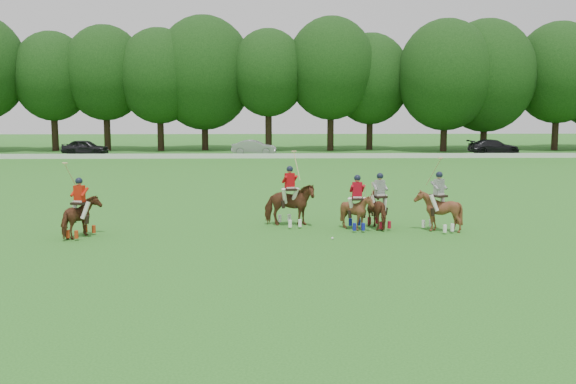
{
  "coord_description": "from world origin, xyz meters",
  "views": [
    {
      "loc": [
        0.3,
        -20.84,
        4.76
      ],
      "look_at": [
        0.93,
        4.2,
        1.4
      ],
      "focal_mm": 40.0,
      "sensor_mm": 36.0,
      "label": 1
    }
  ],
  "objects_px": {
    "car_left": "(85,147)",
    "polo_red_a": "(80,216)",
    "car_right": "(494,147)",
    "polo_red_c": "(357,211)",
    "polo_ball": "(332,238)",
    "car_mid": "(254,147)",
    "polo_stripe_b": "(438,210)",
    "polo_red_b": "(290,204)",
    "polo_stripe_a": "(379,209)"
  },
  "relations": [
    {
      "from": "polo_ball",
      "to": "polo_stripe_b",
      "type": "bearing_deg",
      "value": 18.88
    },
    {
      "from": "polo_stripe_a",
      "to": "polo_stripe_b",
      "type": "relative_size",
      "value": 0.77
    },
    {
      "from": "car_left",
      "to": "polo_ball",
      "type": "relative_size",
      "value": 49.34
    },
    {
      "from": "polo_red_b",
      "to": "polo_stripe_b",
      "type": "height_order",
      "value": "polo_red_b"
    },
    {
      "from": "polo_stripe_a",
      "to": "polo_red_c",
      "type": "bearing_deg",
      "value": -159.82
    },
    {
      "from": "car_mid",
      "to": "polo_red_b",
      "type": "xyz_separation_m",
      "value": [
        2.46,
        -38.12,
        0.16
      ]
    },
    {
      "from": "polo_red_c",
      "to": "polo_ball",
      "type": "height_order",
      "value": "polo_red_c"
    },
    {
      "from": "polo_red_a",
      "to": "polo_red_b",
      "type": "height_order",
      "value": "polo_red_b"
    },
    {
      "from": "car_right",
      "to": "polo_ball",
      "type": "xyz_separation_m",
      "value": [
        -19.97,
        -40.77,
        -0.69
      ]
    },
    {
      "from": "polo_red_b",
      "to": "car_left",
      "type": "bearing_deg",
      "value": 116.5
    },
    {
      "from": "polo_red_a",
      "to": "car_left",
      "type": "bearing_deg",
      "value": 105.74
    },
    {
      "from": "polo_stripe_a",
      "to": "polo_ball",
      "type": "relative_size",
      "value": 24.21
    },
    {
      "from": "polo_red_c",
      "to": "polo_ball",
      "type": "xyz_separation_m",
      "value": [
        -1.11,
        -1.77,
        -0.71
      ]
    },
    {
      "from": "polo_red_b",
      "to": "polo_stripe_a",
      "type": "xyz_separation_m",
      "value": [
        3.5,
        -0.53,
        -0.1
      ]
    },
    {
      "from": "car_mid",
      "to": "polo_stripe_a",
      "type": "distance_m",
      "value": 39.11
    },
    {
      "from": "polo_ball",
      "to": "car_left",
      "type": "bearing_deg",
      "value": 116.65
    },
    {
      "from": "car_left",
      "to": "polo_red_a",
      "type": "relative_size",
      "value": 1.62
    },
    {
      "from": "polo_stripe_a",
      "to": "polo_stripe_b",
      "type": "distance_m",
      "value": 2.25
    },
    {
      "from": "polo_ball",
      "to": "polo_red_c",
      "type": "bearing_deg",
      "value": 57.96
    },
    {
      "from": "car_left",
      "to": "polo_red_b",
      "type": "distance_m",
      "value": 42.59
    },
    {
      "from": "car_mid",
      "to": "polo_ball",
      "type": "bearing_deg",
      "value": -170.0
    },
    {
      "from": "car_right",
      "to": "polo_red_b",
      "type": "bearing_deg",
      "value": 148.83
    },
    {
      "from": "polo_red_a",
      "to": "polo_stripe_a",
      "type": "relative_size",
      "value": 1.26
    },
    {
      "from": "polo_red_a",
      "to": "polo_stripe_a",
      "type": "height_order",
      "value": "polo_red_a"
    },
    {
      "from": "car_mid",
      "to": "polo_stripe_a",
      "type": "xyz_separation_m",
      "value": [
        5.96,
        -38.65,
        0.06
      ]
    },
    {
      "from": "polo_red_a",
      "to": "polo_stripe_a",
      "type": "distance_m",
      "value": 11.29
    },
    {
      "from": "polo_stripe_a",
      "to": "polo_red_a",
      "type": "bearing_deg",
      "value": -172.32
    },
    {
      "from": "polo_red_c",
      "to": "polo_stripe_a",
      "type": "height_order",
      "value": "polo_stripe_a"
    },
    {
      "from": "car_mid",
      "to": "polo_stripe_b",
      "type": "height_order",
      "value": "polo_stripe_b"
    },
    {
      "from": "car_left",
      "to": "polo_stripe_a",
      "type": "relative_size",
      "value": 2.04
    },
    {
      "from": "polo_red_a",
      "to": "polo_red_b",
      "type": "xyz_separation_m",
      "value": [
        7.68,
        2.04,
        0.09
      ]
    },
    {
      "from": "car_right",
      "to": "polo_red_c",
      "type": "relative_size",
      "value": 2.35
    },
    {
      "from": "polo_red_b",
      "to": "polo_stripe_a",
      "type": "relative_size",
      "value": 1.35
    },
    {
      "from": "polo_red_a",
      "to": "polo_stripe_a",
      "type": "xyz_separation_m",
      "value": [
        11.19,
        1.51,
        -0.01
      ]
    },
    {
      "from": "polo_red_a",
      "to": "polo_stripe_b",
      "type": "relative_size",
      "value": 0.96
    },
    {
      "from": "car_mid",
      "to": "polo_red_b",
      "type": "bearing_deg",
      "value": -171.8
    },
    {
      "from": "polo_red_b",
      "to": "polo_stripe_b",
      "type": "bearing_deg",
      "value": -12.2
    },
    {
      "from": "car_right",
      "to": "polo_red_c",
      "type": "distance_m",
      "value": 43.31
    },
    {
      "from": "polo_red_c",
      "to": "polo_ball",
      "type": "relative_size",
      "value": 23.82
    },
    {
      "from": "car_mid",
      "to": "polo_stripe_b",
      "type": "relative_size",
      "value": 1.54
    },
    {
      "from": "car_left",
      "to": "car_mid",
      "type": "xyz_separation_m",
      "value": [
        16.54,
        0.0,
        -0.04
      ]
    },
    {
      "from": "polo_stripe_b",
      "to": "car_right",
      "type": "bearing_deg",
      "value": 68.13
    },
    {
      "from": "car_right",
      "to": "polo_red_b",
      "type": "height_order",
      "value": "polo_red_b"
    },
    {
      "from": "polo_stripe_a",
      "to": "car_right",
      "type": "bearing_deg",
      "value": 65.12
    },
    {
      "from": "polo_stripe_b",
      "to": "polo_red_c",
      "type": "bearing_deg",
      "value": 173.58
    },
    {
      "from": "polo_ball",
      "to": "polo_stripe_a",
      "type": "bearing_deg",
      "value": 46.05
    },
    {
      "from": "car_left",
      "to": "polo_red_a",
      "type": "xyz_separation_m",
      "value": [
        11.32,
        -40.16,
        0.03
      ]
    },
    {
      "from": "polo_red_a",
      "to": "polo_red_c",
      "type": "height_order",
      "value": "polo_red_a"
    },
    {
      "from": "car_right",
      "to": "polo_ball",
      "type": "distance_m",
      "value": 45.4
    },
    {
      "from": "car_left",
      "to": "polo_ball",
      "type": "xyz_separation_m",
      "value": [
        20.46,
        -40.77,
        -0.71
      ]
    }
  ]
}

